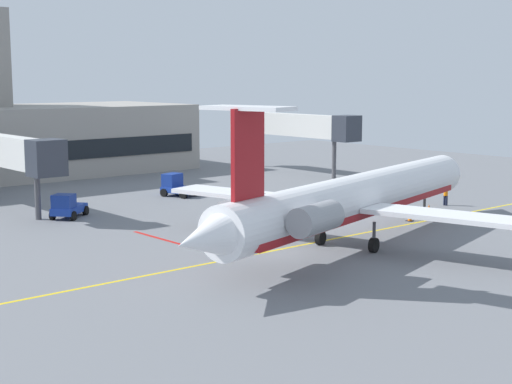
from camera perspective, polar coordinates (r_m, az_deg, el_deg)
ground at (r=46.17m, az=4.00°, el=-4.82°), size 120.00×120.00×0.11m
jet_bridge_west at (r=85.32m, az=2.80°, el=4.87°), size 2.40×18.94×6.59m
regional_jet at (r=48.80m, az=7.17°, el=-0.45°), size 33.84×26.26×9.10m
baggage_tug at (r=59.99m, az=-13.63°, el=-1.05°), size 3.63×3.40×1.89m
belt_loader at (r=69.52m, az=-5.82°, el=0.46°), size 2.92×3.43×1.97m
marshaller at (r=65.93m, az=13.69°, el=-0.12°), size 0.34×0.83×1.91m
safety_cone_alpha at (r=62.93m, az=12.52°, el=-1.15°), size 0.47×0.47×0.55m
safety_cone_bravo at (r=58.34m, az=11.18°, el=-1.86°), size 0.47×0.47×0.55m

